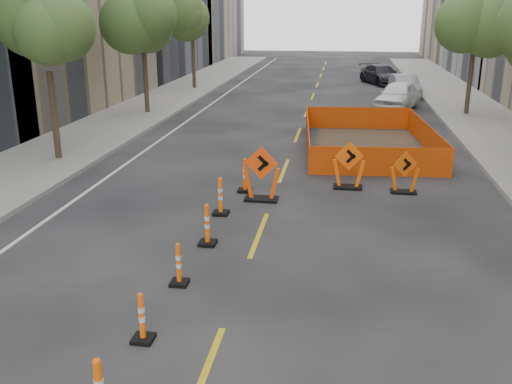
% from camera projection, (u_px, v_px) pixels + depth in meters
% --- Properties ---
extents(ground_plane, '(140.00, 140.00, 0.00)m').
position_uv_depth(ground_plane, '(228.00, 315.00, 10.58)').
color(ground_plane, black).
extents(sidewalk_left, '(4.00, 90.00, 0.15)m').
position_uv_depth(sidewalk_left, '(69.00, 147.00, 23.14)').
color(sidewalk_left, gray).
rests_on(sidewalk_left, ground).
extents(tree_l_b, '(2.80, 2.80, 5.95)m').
position_uv_depth(tree_l_b, '(46.00, 36.00, 19.80)').
color(tree_l_b, '#382B1E').
rests_on(tree_l_b, ground).
extents(tree_l_c, '(2.80, 2.80, 5.95)m').
position_uv_depth(tree_l_c, '(143.00, 27.00, 29.21)').
color(tree_l_c, '#382B1E').
rests_on(tree_l_c, ground).
extents(tree_l_d, '(2.80, 2.80, 5.95)m').
position_uv_depth(tree_l_d, '(192.00, 22.00, 38.63)').
color(tree_l_d, '#382B1E').
rests_on(tree_l_d, ground).
extents(tree_r_c, '(2.80, 2.80, 5.95)m').
position_uv_depth(tree_r_c, '(476.00, 27.00, 28.70)').
color(tree_r_c, '#382B1E').
rests_on(tree_r_c, ground).
extents(channelizer_2, '(0.36, 0.36, 0.92)m').
position_uv_depth(channelizer_2, '(142.00, 317.00, 9.61)').
color(channelizer_2, '#FF580A').
rests_on(channelizer_2, ground).
extents(channelizer_3, '(0.36, 0.36, 0.92)m').
position_uv_depth(channelizer_3, '(179.00, 264.00, 11.60)').
color(channelizer_3, '#ED580A').
rests_on(channelizer_3, ground).
extents(channelizer_4, '(0.41, 0.41, 1.04)m').
position_uv_depth(channelizer_4, '(207.00, 224.00, 13.57)').
color(channelizer_4, '#E15B09').
rests_on(channelizer_4, ground).
extents(channelizer_5, '(0.42, 0.42, 1.07)m').
position_uv_depth(channelizer_5, '(220.00, 196.00, 15.57)').
color(channelizer_5, '#F85E0A').
rests_on(channelizer_5, ground).
extents(channelizer_6, '(0.42, 0.42, 1.07)m').
position_uv_depth(channelizer_6, '(245.00, 175.00, 17.52)').
color(channelizer_6, '#FF490A').
rests_on(channelizer_6, ground).
extents(chevron_sign_left, '(1.14, 0.74, 1.64)m').
position_uv_depth(chevron_sign_left, '(262.00, 174.00, 16.65)').
color(chevron_sign_left, '#F2420A').
rests_on(chevron_sign_left, ground).
extents(chevron_sign_center, '(1.10, 0.79, 1.50)m').
position_uv_depth(chevron_sign_center, '(349.00, 165.00, 17.81)').
color(chevron_sign_center, '#FF580A').
rests_on(chevron_sign_center, ground).
extents(chevron_sign_right, '(1.02, 0.84, 1.32)m').
position_uv_depth(chevron_sign_right, '(405.00, 172.00, 17.38)').
color(chevron_sign_right, '#DA5309').
rests_on(chevron_sign_right, ground).
extents(safety_fence, '(5.37, 8.45, 1.01)m').
position_uv_depth(safety_fence, '(367.00, 136.00, 23.02)').
color(safety_fence, '#F5530C').
rests_on(safety_fence, ground).
extents(parked_car_near, '(3.20, 4.87, 1.54)m').
position_uv_depth(parked_car_near, '(398.00, 96.00, 31.94)').
color(parked_car_near, white).
rests_on(parked_car_near, ground).
extents(parked_car_mid, '(1.87, 4.26, 1.36)m').
position_uv_depth(parked_car_mid, '(405.00, 86.00, 36.70)').
color(parked_car_mid, '#929397').
rests_on(parked_car_mid, ground).
extents(parked_car_far, '(3.61, 5.22, 1.40)m').
position_uv_depth(parked_car_far, '(381.00, 75.00, 42.73)').
color(parked_car_far, black).
rests_on(parked_car_far, ground).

